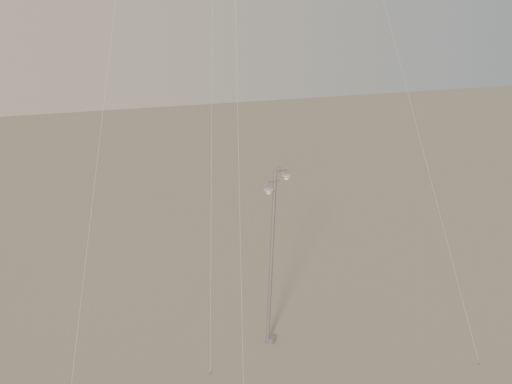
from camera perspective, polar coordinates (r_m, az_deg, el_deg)
name	(u,v)px	position (r m, az deg, el deg)	size (l,w,h in m)	color
street_lamp	(273,252)	(35.75, 1.35, -4.83)	(1.58, 0.82, 9.39)	#94979C
kite_3	(107,73)	(31.81, -11.80, 9.32)	(6.46, 15.04, 19.79)	maroon
kite_4	(390,28)	(43.73, 10.67, 12.79)	(2.10, 16.56, 20.81)	black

